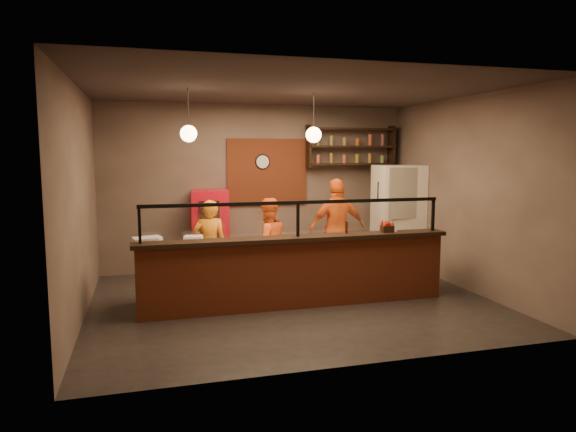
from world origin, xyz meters
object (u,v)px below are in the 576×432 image
object	(u,v)px
cook_right	(338,229)
pepper_mill	(347,227)
red_cooler	(211,232)
wall_clock	(262,162)
cook_mid	(267,244)
fridge	(398,218)
cook_left	(210,246)
pizza_dough	(308,240)
condiment_caddy	(387,229)

from	to	relation	value
cook_right	pepper_mill	xyz separation A→B (m)	(-0.42, -1.46, 0.24)
red_cooler	pepper_mill	bearing A→B (deg)	-47.04
wall_clock	cook_right	distance (m)	2.04
cook_mid	red_cooler	world-z (taller)	red_cooler
fridge	pepper_mill	xyz separation A→B (m)	(-1.81, -1.81, 0.13)
cook_left	pizza_dough	bearing A→B (deg)	153.45
cook_right	pizza_dough	world-z (taller)	cook_right
wall_clock	red_cooler	size ratio (longest dim) A/B	0.19
condiment_caddy	pepper_mill	xyz separation A→B (m)	(-0.66, 0.04, 0.04)
pepper_mill	pizza_dough	bearing A→B (deg)	139.55
pizza_dough	cook_right	bearing A→B (deg)	49.35
wall_clock	pepper_mill	distance (m)	2.93
wall_clock	pepper_mill	xyz separation A→B (m)	(0.69, -2.69, -0.95)
cook_right	pepper_mill	size ratio (longest dim) A/B	9.92
cook_right	fridge	size ratio (longest dim) A/B	0.89
cook_right	condiment_caddy	bearing A→B (deg)	98.00
cook_right	red_cooler	distance (m)	2.37
red_cooler	pizza_dough	world-z (taller)	red_cooler
red_cooler	condiment_caddy	size ratio (longest dim) A/B	8.73
fridge	condiment_caddy	world-z (taller)	fridge
condiment_caddy	cook_right	bearing A→B (deg)	98.93
wall_clock	cook_left	size ratio (longest dim) A/B	0.20
cook_left	condiment_caddy	world-z (taller)	cook_left
cook_left	red_cooler	distance (m)	1.21
pizza_dough	pepper_mill	world-z (taller)	pepper_mill
fridge	cook_right	bearing A→B (deg)	-161.32
pizza_dough	condiment_caddy	xyz separation A→B (m)	(1.14, -0.45, 0.20)
cook_mid	cook_right	distance (m)	1.47
cook_left	fridge	world-z (taller)	fridge
wall_clock	cook_mid	size ratio (longest dim) A/B	0.20
cook_right	cook_left	bearing A→B (deg)	5.91
cook_left	cook_right	bearing A→B (deg)	-171.80
cook_left	pizza_dough	distance (m)	1.65
cook_mid	pepper_mill	size ratio (longest dim) A/B	8.36
cook_left	cook_mid	xyz separation A→B (m)	(0.95, -0.12, 0.01)
fridge	red_cooler	distance (m)	3.62
cook_left	pepper_mill	bearing A→B (deg)	149.97
red_cooler	condiment_caddy	world-z (taller)	red_cooler
cook_mid	fridge	world-z (taller)	fridge
wall_clock	fridge	size ratio (longest dim) A/B	0.15
pizza_dough	condiment_caddy	world-z (taller)	condiment_caddy
condiment_caddy	fridge	bearing A→B (deg)	58.12
fridge	cook_left	bearing A→B (deg)	-165.79
cook_left	pizza_dough	world-z (taller)	cook_left
fridge	condiment_caddy	size ratio (longest dim) A/B	11.20
pizza_dough	pepper_mill	distance (m)	0.68
wall_clock	red_cooler	xyz separation A→B (m)	(-1.07, -0.31, -1.31)
wall_clock	pizza_dough	size ratio (longest dim) A/B	0.54
wall_clock	fridge	xyz separation A→B (m)	(2.50, -0.88, -1.08)
wall_clock	pepper_mill	size ratio (longest dim) A/B	1.64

